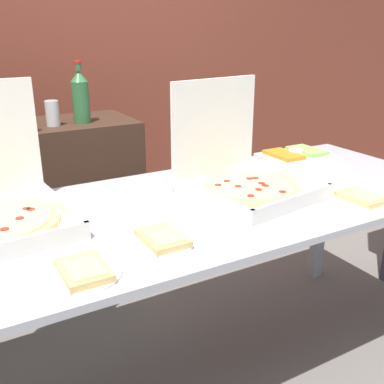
{
  "coord_description": "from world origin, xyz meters",
  "views": [
    {
      "loc": [
        -0.77,
        -1.36,
        1.44
      ],
      "look_at": [
        0.0,
        0.0,
        0.87
      ],
      "focal_mm": 42.0,
      "sensor_mm": 36.0,
      "label": 1
    }
  ],
  "objects_px": {
    "paper_plate_front_left": "(84,271)",
    "soda_bottle": "(80,96)",
    "veggie_tray": "(295,156)",
    "soda_can_silver": "(52,113)",
    "pizza_box_near_left": "(242,173)",
    "paper_plate_front_right": "(362,199)",
    "paper_plate_front_center": "(163,239)",
    "soda_can_colored": "(26,119)"
  },
  "relations": [
    {
      "from": "pizza_box_near_left",
      "to": "soda_bottle",
      "type": "height_order",
      "value": "soda_bottle"
    },
    {
      "from": "pizza_box_near_left",
      "to": "paper_plate_front_left",
      "type": "distance_m",
      "value": 0.82
    },
    {
      "from": "pizza_box_near_left",
      "to": "soda_can_colored",
      "type": "relative_size",
      "value": 4.15
    },
    {
      "from": "pizza_box_near_left",
      "to": "paper_plate_front_left",
      "type": "height_order",
      "value": "pizza_box_near_left"
    },
    {
      "from": "veggie_tray",
      "to": "soda_can_silver",
      "type": "distance_m",
      "value": 1.22
    },
    {
      "from": "pizza_box_near_left",
      "to": "paper_plate_front_right",
      "type": "relative_size",
      "value": 2.08
    },
    {
      "from": "paper_plate_front_center",
      "to": "soda_can_silver",
      "type": "bearing_deg",
      "value": 92.56
    },
    {
      "from": "veggie_tray",
      "to": "pizza_box_near_left",
      "type": "bearing_deg",
      "value": -154.1
    },
    {
      "from": "paper_plate_front_center",
      "to": "soda_can_silver",
      "type": "relative_size",
      "value": 1.62
    },
    {
      "from": "paper_plate_front_center",
      "to": "soda_can_colored",
      "type": "relative_size",
      "value": 1.62
    },
    {
      "from": "paper_plate_front_left",
      "to": "soda_bottle",
      "type": "height_order",
      "value": "soda_bottle"
    },
    {
      "from": "paper_plate_front_center",
      "to": "paper_plate_front_right",
      "type": "relative_size",
      "value": 0.81
    },
    {
      "from": "paper_plate_front_left",
      "to": "veggie_tray",
      "type": "height_order",
      "value": "veggie_tray"
    },
    {
      "from": "paper_plate_front_center",
      "to": "soda_can_colored",
      "type": "height_order",
      "value": "soda_can_colored"
    },
    {
      "from": "paper_plate_front_left",
      "to": "soda_can_silver",
      "type": "relative_size",
      "value": 1.62
    },
    {
      "from": "paper_plate_front_center",
      "to": "paper_plate_front_left",
      "type": "xyz_separation_m",
      "value": [
        -0.27,
        -0.07,
        -0.0
      ]
    },
    {
      "from": "paper_plate_front_center",
      "to": "soda_can_colored",
      "type": "xyz_separation_m",
      "value": [
        -0.19,
        1.02,
        0.22
      ]
    },
    {
      "from": "paper_plate_front_center",
      "to": "soda_bottle",
      "type": "relative_size",
      "value": 0.66
    },
    {
      "from": "paper_plate_front_center",
      "to": "soda_bottle",
      "type": "height_order",
      "value": "soda_bottle"
    },
    {
      "from": "paper_plate_front_right",
      "to": "soda_can_colored",
      "type": "relative_size",
      "value": 1.99
    },
    {
      "from": "pizza_box_near_left",
      "to": "soda_bottle",
      "type": "distance_m",
      "value": 0.97
    },
    {
      "from": "veggie_tray",
      "to": "soda_can_silver",
      "type": "bearing_deg",
      "value": 149.4
    },
    {
      "from": "soda_can_silver",
      "to": "soda_can_colored",
      "type": "relative_size",
      "value": 1.0
    },
    {
      "from": "paper_plate_front_left",
      "to": "soda_bottle",
      "type": "bearing_deg",
      "value": 72.95
    },
    {
      "from": "pizza_box_near_left",
      "to": "soda_bottle",
      "type": "relative_size",
      "value": 1.69
    },
    {
      "from": "paper_plate_front_center",
      "to": "veggie_tray",
      "type": "distance_m",
      "value": 1.11
    },
    {
      "from": "pizza_box_near_left",
      "to": "paper_plate_front_right",
      "type": "bearing_deg",
      "value": -52.32
    },
    {
      "from": "pizza_box_near_left",
      "to": "paper_plate_front_left",
      "type": "relative_size",
      "value": 2.56
    },
    {
      "from": "soda_can_colored",
      "to": "soda_bottle",
      "type": "bearing_deg",
      "value": 19.15
    },
    {
      "from": "paper_plate_front_left",
      "to": "soda_can_colored",
      "type": "height_order",
      "value": "soda_can_colored"
    },
    {
      "from": "veggie_tray",
      "to": "soda_can_colored",
      "type": "xyz_separation_m",
      "value": [
        -1.17,
        0.52,
        0.21
      ]
    },
    {
      "from": "soda_can_silver",
      "to": "paper_plate_front_left",
      "type": "bearing_deg",
      "value": -100.43
    },
    {
      "from": "pizza_box_near_left",
      "to": "soda_can_colored",
      "type": "xyz_separation_m",
      "value": [
        -0.67,
        0.76,
        0.16
      ]
    },
    {
      "from": "paper_plate_front_right",
      "to": "pizza_box_near_left",
      "type": "bearing_deg",
      "value": 136.51
    },
    {
      "from": "pizza_box_near_left",
      "to": "soda_can_silver",
      "type": "height_order",
      "value": "pizza_box_near_left"
    },
    {
      "from": "paper_plate_front_center",
      "to": "veggie_tray",
      "type": "xyz_separation_m",
      "value": [
        0.98,
        0.5,
        0.01
      ]
    },
    {
      "from": "pizza_box_near_left",
      "to": "paper_plate_front_center",
      "type": "height_order",
      "value": "pizza_box_near_left"
    },
    {
      "from": "pizza_box_near_left",
      "to": "soda_can_colored",
      "type": "bearing_deg",
      "value": 122.6
    },
    {
      "from": "pizza_box_near_left",
      "to": "soda_can_silver",
      "type": "distance_m",
      "value": 1.02
    },
    {
      "from": "soda_can_silver",
      "to": "pizza_box_near_left",
      "type": "bearing_deg",
      "value": -58.22
    },
    {
      "from": "paper_plate_front_right",
      "to": "soda_bottle",
      "type": "height_order",
      "value": "soda_bottle"
    },
    {
      "from": "soda_bottle",
      "to": "soda_can_silver",
      "type": "relative_size",
      "value": 2.46
    }
  ]
}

